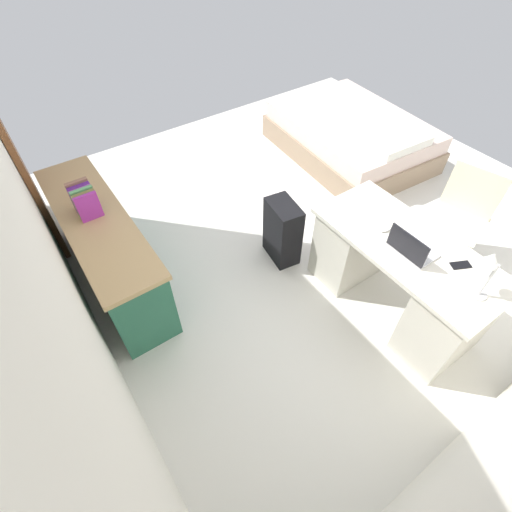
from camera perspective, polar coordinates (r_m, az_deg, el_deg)
name	(u,v)px	position (r m, az deg, el deg)	size (l,w,h in m)	color
ground_plane	(315,233)	(3.96, 8.91, 3.40)	(5.53, 5.53, 0.00)	silver
wall_back	(20,212)	(2.36, -31.97, 5.66)	(4.21, 0.10, 2.82)	white
door_wooden	(9,144)	(3.90, -33.11, 13.98)	(0.88, 0.05, 2.04)	brown
desk	(397,276)	(3.22, 20.39, -2.80)	(1.44, 0.67, 0.75)	silver
office_chair	(455,225)	(3.83, 27.70, 4.21)	(0.56, 0.56, 0.94)	black
credenza	(107,249)	(3.50, -21.56, 1.02)	(1.80, 0.48, 0.73)	#28664C
bed	(351,136)	(5.10, 14.08, 17.04)	(2.00, 1.54, 0.58)	gray
suitcase_black	(282,232)	(3.49, 3.99, 3.67)	(0.36, 0.22, 0.62)	black
laptop	(411,248)	(2.88, 22.25, 1.12)	(0.31, 0.22, 0.21)	#B7B7BC
computer_mouse	(386,228)	(3.02, 18.91, 3.95)	(0.06, 0.10, 0.03)	white
cell_phone_near_laptop	(461,265)	(2.98, 28.42, -1.21)	(0.07, 0.14, 0.01)	black
desk_lamp	(490,265)	(2.69, 31.71, -1.12)	(0.16, 0.11, 0.34)	silver
book_row	(85,200)	(3.26, -24.38, 7.68)	(0.23, 0.17, 0.24)	purple
figurine_small	(77,190)	(3.50, -25.31, 9.02)	(0.08, 0.08, 0.11)	red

